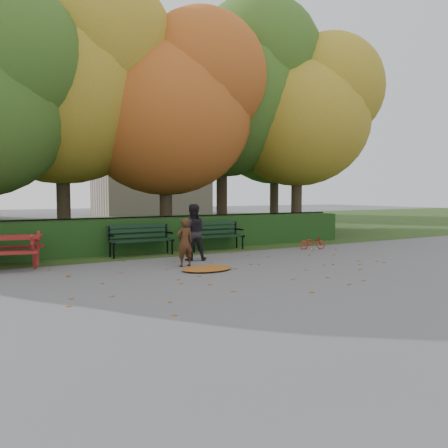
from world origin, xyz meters
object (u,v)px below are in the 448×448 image
tree_b (73,81)px  picnic_table (0,244)px  child (185,242)px  adult (193,232)px  bicycle (312,242)px  tree_d (233,89)px  tree_c (177,105)px  bench_left (140,237)px  bench_right (215,233)px  tree_e (307,112)px  tree_g (283,122)px

tree_b → picnic_table: bearing=-124.5°
child → picnic_table: bearing=-28.1°
adult → bicycle: bearing=-158.5°
child → tree_d: bearing=-132.7°
tree_d → bicycle: tree_d is taller
tree_b → tree_c: size_ratio=1.10×
tree_d → bench_left: tree_d is taller
bench_right → tree_c: bearing=96.7°
tree_e → bicycle: (-2.66, -3.44, -4.87)m
tree_e → child: tree_e is taller
tree_c → bench_right: 4.87m
bench_left → adult: (0.89, -1.56, 0.22)m
tree_c → bicycle: tree_c is taller
bench_left → tree_g: bearing=32.2°
tree_c → child: 6.51m
picnic_table → bicycle: bearing=7.3°
bench_left → bench_right: 2.40m
tree_e → bicycle: bearing=-127.7°
adult → child: bearing=71.7°
tree_c → tree_e: size_ratio=0.98×
bench_right → child: size_ratio=1.54×
tree_e → bench_right: tree_e is taller
picnic_table → tree_e: bearing=25.7°
tree_c → tree_d: bearing=22.6°
tree_d → picnic_table: size_ratio=4.65×
tree_e → bench_right: bearing=-159.1°
tree_d → child: (-4.87, -5.86, -5.40)m
tree_g → bench_right: bearing=-140.0°
tree_c → bench_left: tree_c is taller
tree_g → bicycle: tree_g is taller
bench_left → adult: bearing=-60.3°
tree_d → tree_g: bearing=29.6°
bench_left → child: size_ratio=1.54×
tree_e → picnic_table: 12.52m
tree_c → bench_right: tree_c is taller
tree_b → child: (1.45, -5.37, -4.82)m
tree_e → adult: (-6.93, -3.63, -4.34)m
tree_b → tree_g: (10.78, 3.02, -0.03)m
picnic_table → bench_right: bearing=17.8°
tree_b → tree_d: tree_d is taller
tree_e → bench_right: (-5.42, -2.07, -4.56)m
tree_b → tree_e: bearing=-6.2°
tree_g → picnic_table: tree_g is taller
tree_d → bench_right: (-2.78, -3.53, -5.46)m
tree_g → picnic_table: 15.51m
tree_c → tree_b: bearing=166.5°
tree_d → adult: bearing=-130.1°
bicycle → bench_right: bearing=86.7°
bench_left → adult: 1.81m
bench_left → tree_b: bearing=110.6°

